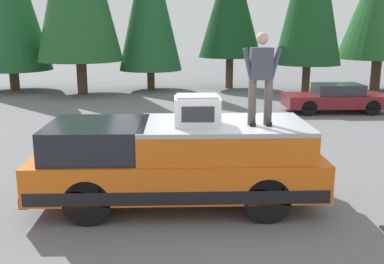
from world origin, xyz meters
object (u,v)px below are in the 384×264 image
(pickup_truck, at_px, (178,162))
(parked_car_maroon, at_px, (335,98))
(compressor_unit, at_px, (197,110))
(person_on_truck_bed, at_px, (261,76))

(pickup_truck, distance_m, parked_car_maroon, 11.63)
(compressor_unit, relative_size, parked_car_maroon, 0.20)
(compressor_unit, distance_m, person_on_truck_bed, 1.32)
(parked_car_maroon, bearing_deg, compressor_unit, 148.14)
(compressor_unit, bearing_deg, person_on_truck_bed, -91.88)
(pickup_truck, xyz_separation_m, compressor_unit, (-0.20, -0.37, 1.05))
(person_on_truck_bed, xyz_separation_m, parked_car_maroon, (9.89, -4.96, -1.97))
(pickup_truck, bearing_deg, person_on_truck_bed, -98.78)
(parked_car_maroon, bearing_deg, pickup_truck, 146.10)
(pickup_truck, height_order, compressor_unit, compressor_unit)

